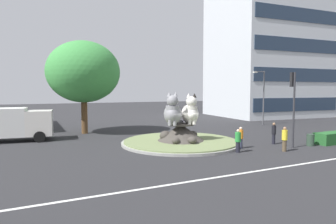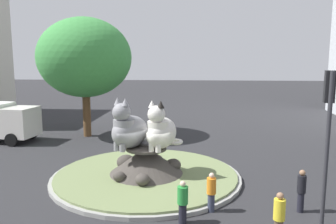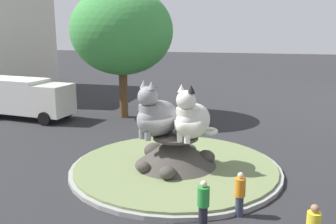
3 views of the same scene
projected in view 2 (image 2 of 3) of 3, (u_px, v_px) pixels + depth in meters
The scene contains 10 objects.
ground_plane at pixel (146, 178), 17.05m from camera, with size 160.00×160.00×0.00m, color #28282B.
roundabout_island at pixel (146, 169), 16.98m from camera, with size 9.37×9.37×1.60m.
cat_statue_grey at pixel (129, 130), 16.50m from camera, with size 2.42×2.57×2.51m.
cat_statue_white at pixel (161, 131), 16.41m from camera, with size 2.00×2.40×2.41m.
traffic_light_mast at pixel (328, 123), 11.14m from camera, with size 0.35×0.46×5.54m.
broadleaf_tree_behind_island at pixel (85, 58), 25.46m from camera, with size 6.99×6.99×8.99m.
pedestrian_black_shirt at pixel (301, 190), 13.16m from camera, with size 0.33×0.33×1.70m.
pedestrian_yellow_shirt at pixel (279, 217), 10.93m from camera, with size 0.37×0.37×1.71m.
pedestrian_green_shirt at pixel (183, 201), 12.28m from camera, with size 0.39×0.39×1.59m.
pedestrian_orange_shirt at pixel (211, 191), 13.21m from camera, with size 0.36×0.36×1.57m.
Camera 2 is at (2.28, -16.22, 5.90)m, focal length 36.41 mm.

